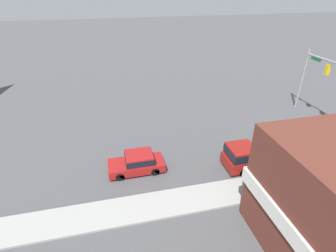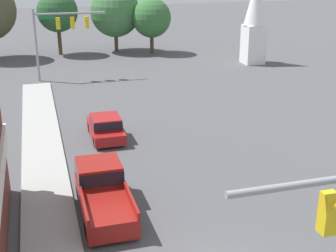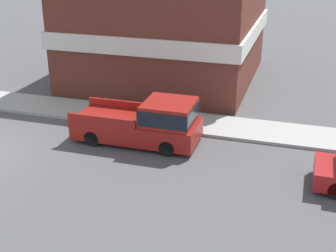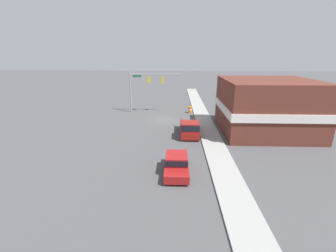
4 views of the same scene
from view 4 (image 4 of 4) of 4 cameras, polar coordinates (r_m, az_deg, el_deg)
ground_plane at (r=33.20m, az=-0.74°, el=1.52°), size 200.00×200.00×0.00m
sidewalk_curb at (r=33.40m, az=9.07°, el=1.51°), size 2.40×60.00×0.14m
near_signal_assembly at (r=36.98m, az=-5.75°, el=10.86°), size 7.98×0.49×6.71m
car_lead at (r=18.71m, az=2.20°, el=-9.46°), size 1.92×4.25×1.53m
pickup_truck_parked at (r=26.79m, az=5.49°, el=-0.51°), size 2.13×5.31×1.95m
construction_barrel at (r=37.36m, az=5.59°, el=4.13°), size 0.62×0.62×1.02m
corner_brick_building at (r=30.22m, az=23.67°, el=4.61°), size 10.89×10.44×6.44m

